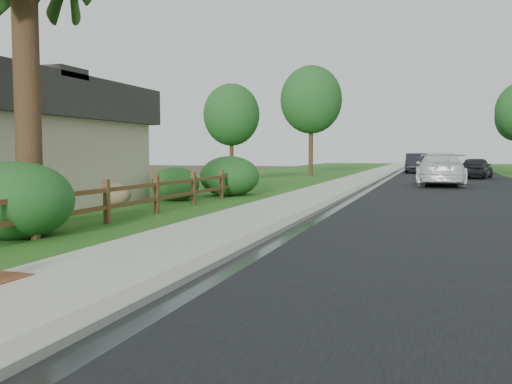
% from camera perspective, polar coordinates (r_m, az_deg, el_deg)
% --- Properties ---
extents(ground, '(120.00, 120.00, 0.00)m').
position_cam_1_polar(ground, '(6.94, -14.26, -10.35)').
color(ground, '#3C3020').
extents(road, '(8.00, 90.00, 0.02)m').
position_cam_1_polar(road, '(40.71, 19.50, 1.54)').
color(road, black).
rests_on(road, ground).
extents(curb, '(0.40, 90.00, 0.12)m').
position_cam_1_polar(curb, '(40.82, 13.60, 1.74)').
color(curb, gray).
rests_on(curb, ground).
extents(wet_gutter, '(0.50, 90.00, 0.00)m').
position_cam_1_polar(wet_gutter, '(40.80, 14.09, 1.68)').
color(wet_gutter, black).
rests_on(wet_gutter, road).
extents(sidewalk, '(2.20, 90.00, 0.10)m').
position_cam_1_polar(sidewalk, '(40.95, 11.78, 1.76)').
color(sidewalk, gray).
rests_on(sidewalk, ground).
extents(grass_strip, '(1.60, 90.00, 0.06)m').
position_cam_1_polar(grass_strip, '(41.20, 9.16, 1.78)').
color(grass_strip, '#1D5016').
rests_on(grass_strip, ground).
extents(lawn_near, '(9.00, 90.00, 0.04)m').
position_cam_1_polar(lawn_near, '(42.33, 2.18, 1.88)').
color(lawn_near, '#1D5016').
rests_on(lawn_near, ground).
extents(ranch_fence, '(0.12, 16.92, 1.10)m').
position_cam_1_polar(ranch_fence, '(14.11, -12.74, -0.42)').
color(ranch_fence, '#473217').
rests_on(ranch_fence, ground).
extents(white_suv, '(2.56, 5.87, 1.68)m').
position_cam_1_polar(white_suv, '(29.53, 18.78, 2.29)').
color(white_suv, silver).
rests_on(white_suv, road).
extents(dark_car_mid, '(2.57, 4.39, 1.40)m').
position_cam_1_polar(dark_car_mid, '(38.55, 22.18, 2.39)').
color(dark_car_mid, black).
rests_on(dark_car_mid, road).
extents(dark_car_far, '(1.83, 4.99, 1.63)m').
position_cam_1_polar(dark_car_far, '(47.13, 16.54, 2.94)').
color(dark_car_far, black).
rests_on(dark_car_far, road).
extents(boulder, '(1.33, 1.07, 0.81)m').
position_cam_1_polar(boulder, '(17.71, -14.85, -0.23)').
color(boulder, brown).
rests_on(boulder, ground).
extents(shrub_b, '(2.60, 2.60, 1.56)m').
position_cam_1_polar(shrub_b, '(11.68, -23.89, -0.83)').
color(shrub_b, '#174219').
rests_on(shrub_b, ground).
extents(shrub_c, '(1.74, 1.74, 1.21)m').
position_cam_1_polar(shrub_c, '(19.24, -8.48, 0.81)').
color(shrub_c, '#174219').
rests_on(shrub_c, ground).
extents(shrub_d, '(2.62, 2.62, 1.59)m').
position_cam_1_polar(shrub_d, '(21.07, -2.80, 1.65)').
color(shrub_d, '#174219').
rests_on(shrub_d, ground).
extents(tree_near_left, '(3.10, 3.10, 5.50)m').
position_cam_1_polar(tree_near_left, '(30.10, -2.60, 8.11)').
color(tree_near_left, '#322014').
rests_on(tree_near_left, ground).
extents(tree_mid_left, '(4.47, 4.47, 8.00)m').
position_cam_1_polar(tree_mid_left, '(39.99, 5.83, 9.62)').
color(tree_mid_left, '#322014').
rests_on(tree_mid_left, ground).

